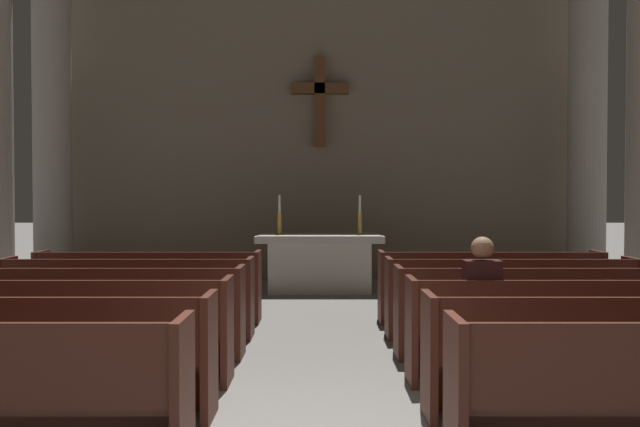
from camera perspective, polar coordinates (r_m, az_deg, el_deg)
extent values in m
cube|color=#4C2319|center=(4.42, -11.16, -14.38)|extent=(0.06, 0.50, 0.95)
cube|color=#4C2319|center=(5.81, -23.48, -11.14)|extent=(2.83, 0.40, 0.05)
cube|color=#4C2319|center=(5.55, -24.45, -8.83)|extent=(2.83, 0.05, 0.50)
cube|color=#4C2319|center=(6.02, -22.76, -12.88)|extent=(2.83, 0.04, 0.40)
cube|color=#4C2319|center=(5.38, -9.03, -11.50)|extent=(0.06, 0.50, 0.95)
cube|color=#4C2319|center=(6.72, -20.01, -9.39)|extent=(2.83, 0.40, 0.05)
cube|color=#4C2319|center=(6.47, -20.72, -7.35)|extent=(2.83, 0.05, 0.50)
cube|color=#4C2319|center=(6.94, -19.47, -10.95)|extent=(2.83, 0.04, 0.40)
cube|color=#4C2319|center=(6.35, -7.58, -9.49)|extent=(0.06, 0.50, 0.95)
cube|color=#4C2319|center=(7.66, -17.40, -8.04)|extent=(2.83, 0.40, 0.05)
cube|color=#4C2319|center=(7.41, -17.94, -6.22)|extent=(2.83, 0.05, 0.50)
cube|color=#4C2319|center=(7.87, -16.99, -9.45)|extent=(2.83, 0.04, 0.40)
cube|color=#4C2319|center=(7.34, -6.53, -8.01)|extent=(0.06, 0.50, 0.95)
cube|color=#4C2319|center=(8.62, -15.38, -6.98)|extent=(2.83, 0.40, 0.05)
cube|color=#4C2319|center=(8.37, -15.80, -5.34)|extent=(2.83, 0.05, 0.50)
cube|color=#4C2319|center=(8.83, -15.06, -8.26)|extent=(2.83, 0.04, 0.40)
cube|color=#4C2319|center=(8.33, -5.73, -6.88)|extent=(0.06, 0.50, 0.95)
cube|color=#4C2319|center=(9.08, -24.28, -6.31)|extent=(0.06, 0.50, 0.95)
cube|color=#4C2319|center=(9.59, -13.77, -6.13)|extent=(2.83, 0.40, 0.05)
cube|color=#4C2319|center=(9.34, -14.11, -4.63)|extent=(2.83, 0.05, 0.50)
cube|color=#4C2319|center=(9.79, -13.51, -7.30)|extent=(2.83, 0.04, 0.40)
cube|color=#4C2319|center=(9.32, -5.11, -5.99)|extent=(0.06, 0.50, 0.95)
cube|color=#4C2319|center=(10.00, -21.89, -5.59)|extent=(0.06, 0.50, 0.95)
cube|color=#4C2319|center=(4.41, 11.06, -14.39)|extent=(0.06, 0.50, 0.95)
cube|color=#4C2319|center=(5.80, 23.43, -11.15)|extent=(2.83, 0.40, 0.05)
cube|color=#4C2319|center=(5.55, 24.40, -8.84)|extent=(2.83, 0.05, 0.50)
cube|color=#4C2319|center=(6.02, 22.72, -12.89)|extent=(2.83, 0.04, 0.40)
cube|color=#4C2319|center=(5.38, 8.97, -11.51)|extent=(0.06, 0.50, 0.95)
cube|color=#4C2319|center=(6.72, 19.97, -9.40)|extent=(2.83, 0.40, 0.05)
cube|color=#4C2319|center=(6.47, 20.68, -7.35)|extent=(2.83, 0.05, 0.50)
cube|color=#4C2319|center=(6.93, 19.44, -10.96)|extent=(2.83, 0.04, 0.40)
cube|color=#4C2319|center=(6.35, 7.54, -9.49)|extent=(0.06, 0.50, 0.95)
cube|color=#4C2319|center=(7.66, 17.38, -8.05)|extent=(2.83, 0.40, 0.05)
cube|color=#4C2319|center=(7.41, 17.91, -6.22)|extent=(2.83, 0.05, 0.50)
cube|color=#4C2319|center=(7.87, 16.97, -9.46)|extent=(2.83, 0.04, 0.40)
cube|color=#4C2319|center=(7.34, 6.50, -8.01)|extent=(0.06, 0.50, 0.95)
cube|color=#4C2319|center=(8.62, 15.36, -6.98)|extent=(2.83, 0.40, 0.05)
cube|color=#4C2319|center=(8.37, 15.79, -5.34)|extent=(2.83, 0.05, 0.50)
cube|color=#4C2319|center=(8.82, 15.04, -8.26)|extent=(2.83, 0.04, 0.40)
cube|color=#4C2319|center=(8.33, 5.71, -6.88)|extent=(0.06, 0.50, 0.95)
cube|color=#4C2319|center=(9.08, 24.27, -6.31)|extent=(0.06, 0.50, 0.95)
cube|color=#4C2319|center=(9.58, 13.76, -6.13)|extent=(2.83, 0.40, 0.05)
cube|color=#4C2319|center=(9.33, 14.10, -4.63)|extent=(2.83, 0.05, 0.50)
cube|color=#4C2319|center=(9.79, 13.50, -7.30)|extent=(2.83, 0.04, 0.40)
cube|color=#4C2319|center=(9.32, 5.10, -5.99)|extent=(0.06, 0.50, 0.95)
cube|color=#4C2319|center=(10.00, 21.89, -5.59)|extent=(0.06, 0.50, 0.95)
cube|color=#9E998E|center=(13.90, -20.98, -5.19)|extent=(0.98, 0.98, 0.20)
cylinder|color=#9E998E|center=(13.86, -21.08, 6.04)|extent=(0.70, 0.70, 5.63)
cube|color=#9E998E|center=(13.90, 21.00, -5.20)|extent=(0.98, 0.98, 0.20)
cylinder|color=#9E998E|center=(13.85, 21.10, 6.04)|extent=(0.70, 0.70, 5.63)
cube|color=#BCB7AD|center=(12.13, 0.00, -4.44)|extent=(1.76, 0.72, 0.88)
cube|color=#BCB7AD|center=(12.09, 0.00, -2.08)|extent=(2.20, 0.90, 0.12)
cube|color=silver|center=(12.09, 0.00, -1.77)|extent=(2.09, 0.86, 0.01)
cylinder|color=#B79338|center=(12.11, -3.31, -1.69)|extent=(0.16, 0.16, 0.02)
cylinder|color=#B79338|center=(12.10, -3.31, -0.85)|extent=(0.07, 0.07, 0.38)
cylinder|color=silver|center=(12.09, -3.32, 0.78)|extent=(0.04, 0.04, 0.31)
cylinder|color=#B79338|center=(12.11, 3.32, -1.69)|extent=(0.16, 0.16, 0.02)
cylinder|color=#B79338|center=(12.10, 3.32, -0.85)|extent=(0.07, 0.07, 0.38)
cylinder|color=silver|center=(12.09, 3.32, 0.78)|extent=(0.04, 0.04, 0.31)
cube|color=gray|center=(14.22, 0.01, 7.71)|extent=(11.03, 0.25, 6.47)
cube|color=brown|center=(14.03, 0.01, 9.12)|extent=(0.21, 0.21, 1.79)
cube|color=brown|center=(14.06, 0.01, 10.21)|extent=(1.14, 0.21, 0.21)
cube|color=#26262B|center=(6.70, 12.65, -11.12)|extent=(0.24, 0.14, 0.45)
cube|color=#26262B|center=(6.52, 12.92, -8.92)|extent=(0.28, 0.36, 0.12)
cube|color=#381919|center=(6.35, 13.20, -6.19)|extent=(0.32, 0.20, 0.54)
sphere|color=#9E7051|center=(6.31, 13.22, -2.77)|extent=(0.20, 0.20, 0.20)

